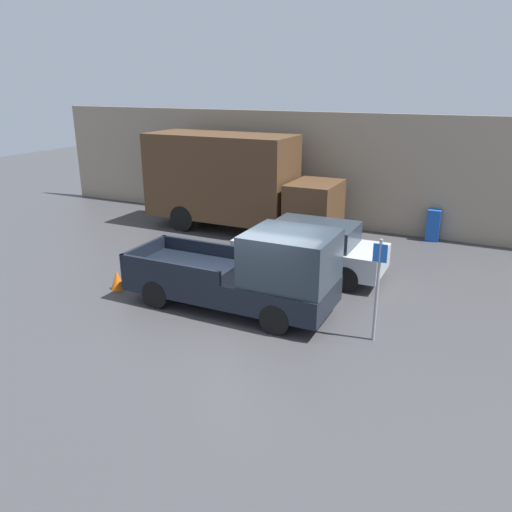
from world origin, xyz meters
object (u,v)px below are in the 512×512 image
delivery_truck (233,180)px  parking_sign (378,285)px  car (311,248)px  newspaper_box (433,225)px  pickup_truck (250,274)px  traffic_cone (117,280)px

delivery_truck → parking_sign: (7.01, -6.53, -0.59)m
car → newspaper_box: size_ratio=3.81×
delivery_truck → car: bearing=-37.2°
pickup_truck → delivery_truck: (-3.88, 6.34, 0.93)m
car → newspaper_box: car is taller
car → traffic_cone: car is taller
car → newspaper_box: bearing=61.0°
pickup_truck → parking_sign: (3.13, -0.19, 0.34)m
parking_sign → newspaper_box: parking_sign is taller
newspaper_box → traffic_cone: size_ratio=2.14×
parking_sign → newspaper_box: size_ratio=2.05×
pickup_truck → newspaper_box: pickup_truck is taller
traffic_cone → parking_sign: bearing=1.4°
car → delivery_truck: 5.60m
car → traffic_cone: 5.58m
car → pickup_truck: bearing=-99.2°
parking_sign → delivery_truck: bearing=137.0°
delivery_truck → traffic_cone: (-0.03, -6.71, -1.65)m
pickup_truck → traffic_cone: bearing=-174.7°
delivery_truck → newspaper_box: bearing=14.0°
newspaper_box → traffic_cone: (-7.23, -8.50, -0.30)m
pickup_truck → traffic_cone: pickup_truck is taller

